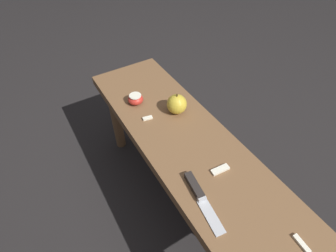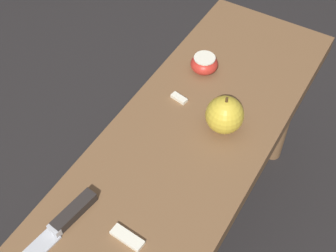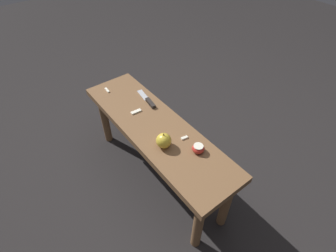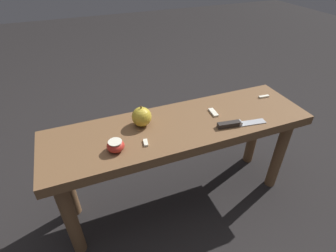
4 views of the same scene
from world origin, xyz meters
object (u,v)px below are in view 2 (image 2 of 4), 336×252
wooden_bench (166,188)px  apple_whole (225,115)px  apple_cut (204,64)px  knife (63,222)px

wooden_bench → apple_whole: apple_whole is taller
apple_whole → apple_cut: bearing=41.1°
wooden_bench → apple_whole: 0.19m
wooden_bench → apple_cut: 0.30m
apple_whole → apple_cut: 0.18m
knife → apple_cut: (0.48, -0.03, 0.01)m
wooden_bench → knife: 0.23m
knife → wooden_bench: bearing=162.9°
apple_whole → apple_cut: apple_whole is taller
wooden_bench → apple_whole: size_ratio=12.39×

